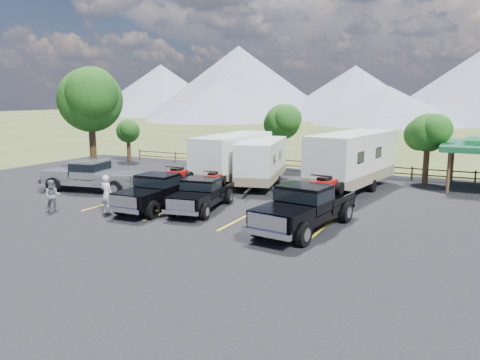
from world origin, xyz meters
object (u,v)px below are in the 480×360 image
at_px(person_a, 107,194).
at_px(rig_center, 203,193).
at_px(trailer_left, 233,158).
at_px(rig_left, 160,189).
at_px(rig_right, 307,205).
at_px(tree_big_nw, 90,100).
at_px(pickup_silver, 93,175).
at_px(person_b, 53,196).
at_px(trailer_center, 262,162).
at_px(trailer_right, 352,161).

bearing_deg(person_a, rig_center, -142.24).
bearing_deg(trailer_left, rig_left, -91.60).
bearing_deg(person_a, rig_right, -167.20).
distance_m(tree_big_nw, rig_right, 19.32).
bearing_deg(pickup_silver, rig_left, 64.01).
relative_size(tree_big_nw, rig_right, 1.13).
bearing_deg(rig_left, trailer_left, 86.80).
bearing_deg(person_b, trailer_left, 26.40).
height_order(trailer_left, trailer_center, trailer_left).
distance_m(rig_left, trailer_left, 7.99).
distance_m(trailer_center, trailer_right, 5.79).
bearing_deg(rig_right, trailer_left, 141.70).
distance_m(rig_center, rig_right, 6.05).
xyz_separation_m(rig_center, trailer_right, (5.69, 8.41, 0.99)).
distance_m(tree_big_nw, person_b, 11.12).
bearing_deg(trailer_left, rig_center, -74.93).
distance_m(rig_center, trailer_right, 10.20).
height_order(rig_left, person_b, rig_left).
relative_size(trailer_center, trailer_right, 0.83).
height_order(rig_right, trailer_left, trailer_left).
distance_m(tree_big_nw, pickup_silver, 6.79).
xyz_separation_m(rig_center, trailer_left, (-2.02, 7.28, 0.83)).
relative_size(tree_big_nw, person_a, 4.05).
xyz_separation_m(trailer_center, person_a, (-3.93, -10.33, -0.59)).
bearing_deg(pickup_silver, rig_center, 72.14).
distance_m(trailer_right, person_a, 14.78).
distance_m(rig_right, person_a, 10.07).
distance_m(person_a, person_b, 2.82).
bearing_deg(trailer_left, person_a, -101.39).
distance_m(tree_big_nw, rig_left, 12.03).
height_order(rig_right, trailer_right, trailer_right).
relative_size(rig_left, person_a, 3.20).
bearing_deg(tree_big_nw, trailer_center, 13.70).
bearing_deg(trailer_right, rig_right, -79.59).
distance_m(trailer_right, pickup_silver, 16.01).
xyz_separation_m(rig_right, person_a, (-9.93, -1.71, -0.11)).
xyz_separation_m(tree_big_nw, trailer_center, (11.92, 2.91, -3.99)).
distance_m(trailer_center, person_a, 11.07).
bearing_deg(tree_big_nw, rig_left, -28.68).
bearing_deg(person_b, trailer_center, 18.86).
xyz_separation_m(rig_center, rig_right, (5.96, -1.04, 0.18)).
relative_size(trailer_left, person_a, 4.89).
distance_m(rig_center, trailer_center, 7.61).
bearing_deg(rig_right, trailer_center, 132.72).
xyz_separation_m(tree_big_nw, person_a, (7.98, -7.42, -4.59)).
relative_size(rig_left, trailer_center, 0.72).
bearing_deg(trailer_center, person_a, -123.93).
xyz_separation_m(rig_right, trailer_center, (-5.99, 8.62, 0.48)).
height_order(rig_left, rig_right, rig_right).
bearing_deg(person_b, rig_left, -5.55).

